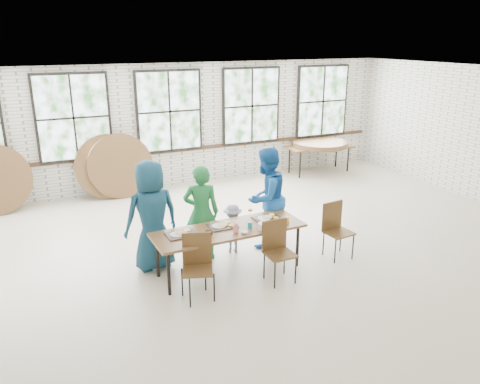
% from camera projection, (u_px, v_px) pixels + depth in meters
% --- Properties ---
extents(room, '(12.00, 12.00, 12.00)m').
position_uv_depth(room, '(169.00, 113.00, 11.24)').
color(room, beige).
rests_on(room, ground).
extents(dining_table, '(2.42, 0.86, 0.74)m').
position_uv_depth(dining_table, '(229.00, 232.00, 7.30)').
color(dining_table, brown).
rests_on(dining_table, ground).
extents(chair_near_left, '(0.53, 0.52, 0.95)m').
position_uv_depth(chair_near_left, '(197.00, 260.00, 6.65)').
color(chair_near_left, '#51371B').
rests_on(chair_near_left, ground).
extents(chair_near_right, '(0.43, 0.41, 0.95)m').
position_uv_depth(chair_near_right, '(277.00, 245.00, 7.12)').
color(chair_near_right, '#51371B').
rests_on(chair_near_right, ground).
extents(chair_spare, '(0.46, 0.45, 0.95)m').
position_uv_depth(chair_spare, '(335.00, 225.00, 7.90)').
color(chair_spare, '#51371B').
rests_on(chair_spare, ground).
extents(adult_teal, '(0.94, 0.67, 1.79)m').
position_uv_depth(adult_teal, '(152.00, 216.00, 7.38)').
color(adult_teal, navy).
rests_on(adult_teal, ground).
extents(adult_green, '(0.69, 0.56, 1.62)m').
position_uv_depth(adult_green, '(201.00, 213.00, 7.74)').
color(adult_green, '#1D6E34').
rests_on(adult_green, ground).
extents(toddler, '(0.62, 0.46, 0.87)m').
position_uv_depth(toddler, '(233.00, 228.00, 8.08)').
color(toddler, '#111337').
rests_on(toddler, ground).
extents(adult_blue, '(1.08, 0.98, 1.79)m').
position_uv_depth(adult_blue, '(266.00, 198.00, 8.20)').
color(adult_blue, '#16519B').
rests_on(adult_blue, ground).
extents(storage_table, '(1.86, 0.90, 0.74)m').
position_uv_depth(storage_table, '(320.00, 148.00, 12.79)').
color(storage_table, brown).
rests_on(storage_table, ground).
extents(tabletop_clutter, '(1.94, 0.61, 0.11)m').
position_uv_depth(tabletop_clutter, '(238.00, 226.00, 7.30)').
color(tabletop_clutter, black).
rests_on(tabletop_clutter, dining_table).
extents(round_tops_stacked, '(1.50, 1.50, 0.13)m').
position_uv_depth(round_tops_stacked, '(320.00, 144.00, 12.76)').
color(round_tops_stacked, brown).
rests_on(round_tops_stacked, storage_table).
extents(round_tops_leaning, '(4.23, 0.48, 1.48)m').
position_uv_depth(round_tops_leaning, '(56.00, 173.00, 10.27)').
color(round_tops_leaning, brown).
rests_on(round_tops_leaning, ground).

